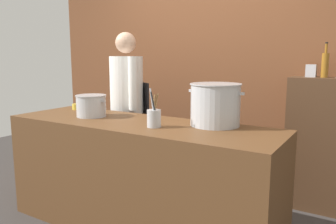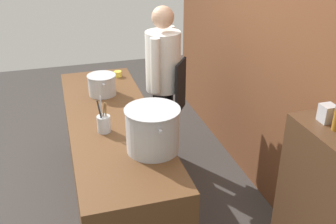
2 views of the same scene
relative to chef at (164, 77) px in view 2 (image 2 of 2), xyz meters
name	(u,v)px [view 2 (image 2 of 2)]	position (x,y,z in m)	size (l,w,h in m)	color
ground_plane	(117,205)	(0.59, -0.61, -0.96)	(8.00, 8.00, 0.00)	#383330
brick_back_panel	(272,33)	(0.59, 0.79, 0.54)	(4.40, 0.10, 3.00)	brown
prep_counter	(115,164)	(0.59, -0.61, -0.51)	(2.29, 0.70, 0.90)	brown
bar_cabinet	(328,220)	(1.88, 0.58, -0.35)	(0.76, 0.32, 1.23)	#472D1C
chef	(164,77)	(0.00, 0.00, 0.00)	(0.46, 0.41, 1.66)	black
stockpot_large	(153,130)	(1.17, -0.41, 0.09)	(0.44, 0.39, 0.32)	#B7BABF
stockpot_small	(102,85)	(0.09, -0.62, 0.03)	(0.33, 0.26, 0.19)	#B7BABF
utensil_crock	(104,123)	(0.81, -0.70, 0.01)	(0.10, 0.10, 0.29)	#B7BABF
butter_jar	(118,74)	(-0.32, -0.40, -0.04)	(0.08, 0.08, 0.06)	yellow
spice_tin_silver	(327,113)	(1.67, 0.59, 0.32)	(0.09, 0.09, 0.11)	#B2B2B7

